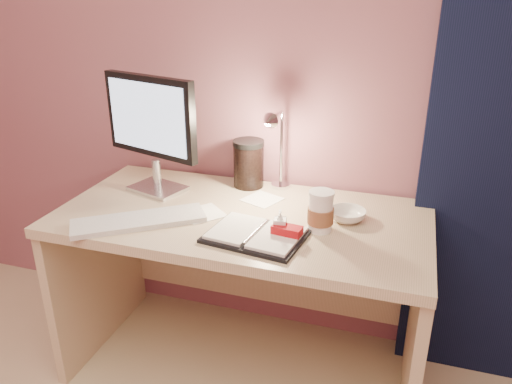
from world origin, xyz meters
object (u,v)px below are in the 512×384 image
(coffee_cup, at_px, (321,212))
(dark_jar, at_px, (249,166))
(monitor, at_px, (153,124))
(planner, at_px, (259,234))
(desk_lamp, at_px, (279,144))
(bowl, at_px, (348,215))
(desk, at_px, (248,256))
(keyboard, at_px, (139,221))
(lotion_bottle, at_px, (280,223))

(coffee_cup, relative_size, dark_jar, 0.82)
(monitor, distance_m, coffee_cup, 0.77)
(planner, relative_size, desk_lamp, 1.01)
(bowl, xyz_separation_m, desk_lamp, (-0.31, 0.15, 0.20))
(desk_lamp, bearing_deg, desk, -112.13)
(keyboard, relative_size, dark_jar, 2.62)
(bowl, height_order, desk_lamp, desk_lamp)
(bowl, xyz_separation_m, lotion_bottle, (-0.21, -0.19, 0.03))
(keyboard, xyz_separation_m, desk_lamp, (0.41, 0.41, 0.21))
(monitor, xyz_separation_m, bowl, (0.80, -0.05, -0.27))
(monitor, relative_size, lotion_bottle, 5.00)
(desk_lamp, bearing_deg, monitor, -160.94)
(desk, relative_size, desk_lamp, 3.98)
(keyboard, distance_m, bowl, 0.76)
(keyboard, bearing_deg, lotion_bottle, -28.86)
(desk, bearing_deg, coffee_cup, -20.47)
(keyboard, distance_m, coffee_cup, 0.66)
(bowl, bearing_deg, keyboard, -160.65)
(desk, height_order, planner, planner)
(keyboard, relative_size, planner, 1.34)
(coffee_cup, bearing_deg, keyboard, -167.22)
(dark_jar, xyz_separation_m, desk_lamp, (0.14, -0.06, 0.13))
(monitor, relative_size, keyboard, 1.01)
(coffee_cup, distance_m, lotion_bottle, 0.15)
(lotion_bottle, relative_size, dark_jar, 0.53)
(coffee_cup, xyz_separation_m, lotion_bottle, (-0.12, -0.08, -0.02))
(planner, xyz_separation_m, desk_lamp, (-0.04, 0.38, 0.21))
(planner, relative_size, bowl, 2.67)
(desk, xyz_separation_m, monitor, (-0.41, 0.04, 0.51))
(planner, height_order, lotion_bottle, lotion_bottle)
(lotion_bottle, xyz_separation_m, desk_lamp, (-0.10, 0.34, 0.17))
(bowl, relative_size, dark_jar, 0.74)
(desk, relative_size, keyboard, 2.94)
(lotion_bottle, bearing_deg, dark_jar, 121.54)
(desk, distance_m, desk_lamp, 0.48)
(monitor, height_order, desk_lamp, monitor)
(dark_jar, bearing_deg, desk_lamp, -21.78)
(keyboard, height_order, planner, planner)
(dark_jar, bearing_deg, monitor, -154.85)
(planner, relative_size, coffee_cup, 2.40)
(monitor, bearing_deg, desk, 11.34)
(coffee_cup, bearing_deg, dark_jar, 139.30)
(keyboard, xyz_separation_m, lotion_bottle, (0.51, 0.06, 0.04))
(desk_lamp, bearing_deg, coffee_cup, -42.16)
(desk, relative_size, bowl, 10.50)
(desk, distance_m, planner, 0.35)
(planner, xyz_separation_m, lotion_bottle, (0.07, 0.04, 0.04))
(coffee_cup, bearing_deg, planner, -147.82)
(desk, height_order, keyboard, keyboard)
(desk, height_order, bowl, bowl)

